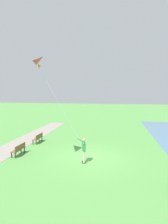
% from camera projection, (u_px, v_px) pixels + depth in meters
% --- Properties ---
extents(ground_plane, '(120.00, 120.00, 0.00)m').
position_uv_depth(ground_plane, '(89.00, 157.00, 13.52)').
color(ground_plane, '#569947').
extents(person_kite_flyer, '(0.63, 0.50, 1.83)m').
position_uv_depth(person_kite_flyer, '(84.00, 148.00, 12.42)').
color(person_kite_flyer, '#232328').
rests_on(person_kite_flyer, ground).
extents(flying_kite, '(2.69, 1.44, 5.40)m').
position_uv_depth(flying_kite, '(43.00, 63.00, 11.53)').
color(flying_kite, red).
extents(park_bench_near_walkway, '(0.44, 1.50, 0.88)m').
position_uv_depth(park_bench_near_walkway, '(38.00, 138.00, 17.38)').
color(park_bench_near_walkway, brown).
rests_on(park_bench_near_walkway, ground).
extents(park_bench_far_walkway, '(0.44, 1.50, 0.88)m').
position_uv_depth(park_bench_far_walkway, '(19.00, 149.00, 13.96)').
color(park_bench_far_walkway, brown).
rests_on(park_bench_far_walkway, ground).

